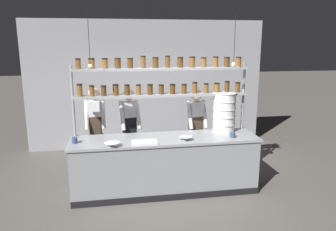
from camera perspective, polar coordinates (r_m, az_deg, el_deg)
The scene contains 14 objects.
ground_plane at distance 5.64m, azimuth -0.51°, elevation -12.89°, with size 40.00×40.00×0.00m, color #5B5651.
back_wall at distance 7.63m, azimuth -3.59°, elevation 5.38°, with size 5.44×0.12×2.92m, color #939399.
prep_counter at distance 5.45m, azimuth -0.52°, elevation -8.55°, with size 3.04×0.76×0.92m.
spice_shelf_unit at distance 5.45m, azimuth -1.10°, elevation 5.68°, with size 2.92×0.28×2.22m.
chef_left at distance 6.04m, azimuth -12.50°, elevation -1.87°, with size 0.37×0.29×1.65m.
chef_center at distance 5.97m, azimuth -6.69°, elevation -2.02°, with size 0.40×0.33×1.62m.
chef_right at distance 6.07m, azimuth 4.87°, elevation -1.86°, with size 0.39×0.31×1.60m.
container_stack at distance 5.70m, azimuth 9.76°, elevation 0.60°, with size 0.40×0.40×0.67m.
cutting_board at distance 5.05m, azimuth -4.13°, elevation -4.65°, with size 0.40×0.26×0.02m.
prep_bowl_near_left at distance 4.93m, azimuth -9.75°, elevation -5.04°, with size 0.23×0.23×0.06m.
prep_bowl_center_front at distance 5.18m, azimuth 3.05°, elevation -4.01°, with size 0.21×0.21×0.06m.
serving_cup_front at distance 5.41m, azimuth 11.19°, elevation -3.36°, with size 0.09×0.09×0.08m.
serving_cup_by_board at distance 5.21m, azimuth -15.95°, elevation -4.17°, with size 0.08×0.08×0.10m.
pendant_light_row at distance 5.09m, azimuth -0.60°, elevation 9.27°, with size 2.30×0.07×0.82m.
Camera 1 is at (-0.82, -5.01, 2.45)m, focal length 35.00 mm.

